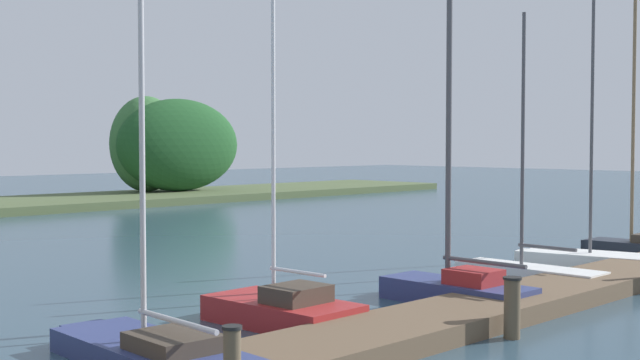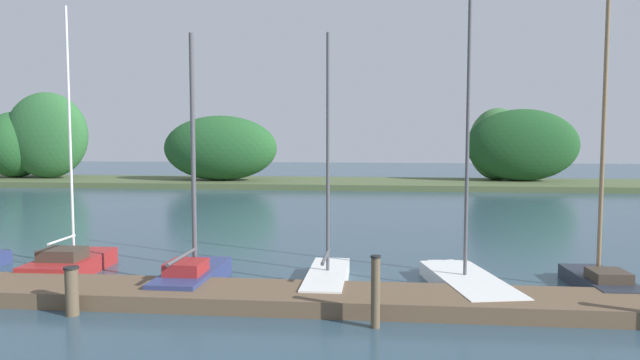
% 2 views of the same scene
% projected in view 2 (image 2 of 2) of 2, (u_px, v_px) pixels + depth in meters
% --- Properties ---
extents(dock_pier, '(26.55, 1.80, 0.35)m').
position_uv_depth(dock_pier, '(105.00, 292.00, 12.91)').
color(dock_pier, brown).
rests_on(dock_pier, ground).
extents(far_shore, '(69.93, 8.00, 7.22)m').
position_uv_depth(far_shore, '(249.00, 153.00, 43.66)').
color(far_shore, '#4C5B38').
rests_on(far_shore, ground).
extents(sailboat_3, '(1.46, 3.09, 7.17)m').
position_uv_depth(sailboat_3, '(72.00, 261.00, 15.44)').
color(sailboat_3, maroon).
rests_on(sailboat_3, ground).
extents(sailboat_4, '(1.17, 3.38, 6.21)m').
position_uv_depth(sailboat_4, '(193.00, 272.00, 13.99)').
color(sailboat_4, navy).
rests_on(sailboat_4, ground).
extents(sailboat_5, '(0.93, 3.65, 6.21)m').
position_uv_depth(sailboat_5, '(327.00, 275.00, 14.00)').
color(sailboat_5, white).
rests_on(sailboat_5, ground).
extents(sailboat_6, '(2.09, 4.23, 8.17)m').
position_uv_depth(sailboat_6, '(466.00, 279.00, 13.64)').
color(sailboat_6, white).
rests_on(sailboat_6, ground).
extents(sailboat_7, '(1.18, 3.07, 7.92)m').
position_uv_depth(sailboat_7, '(600.00, 274.00, 13.61)').
color(sailboat_7, '#232833').
rests_on(sailboat_7, ground).
extents(mooring_piling_2, '(0.31, 0.31, 1.02)m').
position_uv_depth(mooring_piling_2, '(72.00, 291.00, 11.75)').
color(mooring_piling_2, brown).
rests_on(mooring_piling_2, ground).
extents(mooring_piling_3, '(0.20, 0.20, 1.42)m').
position_uv_depth(mooring_piling_3, '(375.00, 291.00, 10.97)').
color(mooring_piling_3, brown).
rests_on(mooring_piling_3, ground).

